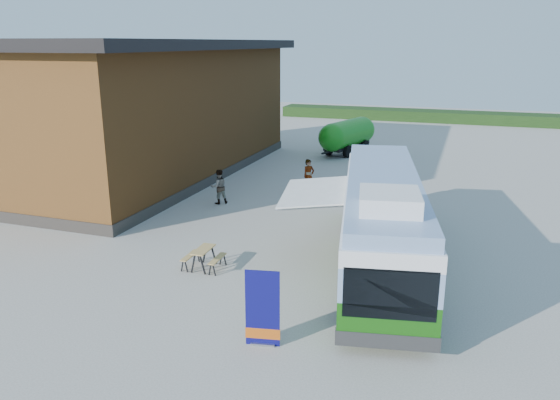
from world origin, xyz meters
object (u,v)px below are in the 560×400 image
at_px(slurry_tanker, 348,134).
at_px(banner, 263,315).
at_px(person_b, 219,187).
at_px(bus, 382,218).
at_px(picnic_table, 204,254).
at_px(person_a, 309,176).

bearing_deg(slurry_tanker, banner, -65.85).
bearing_deg(person_b, banner, 79.59).
bearing_deg(banner, slurry_tanker, 86.76).
distance_m(bus, person_b, 9.85).
height_order(banner, person_b, banner).
bearing_deg(slurry_tanker, person_b, -86.03).
relative_size(bus, slurry_tanker, 1.99).
bearing_deg(bus, banner, -118.81).
height_order(bus, slurry_tanker, bus).
distance_m(picnic_table, person_b, 7.74).
relative_size(bus, person_a, 6.95).
bearing_deg(picnic_table, slurry_tanker, 87.21).
bearing_deg(slurry_tanker, picnic_table, -74.22).
relative_size(banner, slurry_tanker, 0.34).
bearing_deg(person_a, bus, -110.24).
height_order(bus, banner, bus).
xyz_separation_m(banner, picnic_table, (-3.63, 3.90, -0.31)).
distance_m(bus, banner, 6.42).
bearing_deg(picnic_table, person_b, 109.36).
xyz_separation_m(person_a, person_b, (-3.46, -3.24, -0.04)).
distance_m(banner, person_b, 12.84).
height_order(bus, picnic_table, bus).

